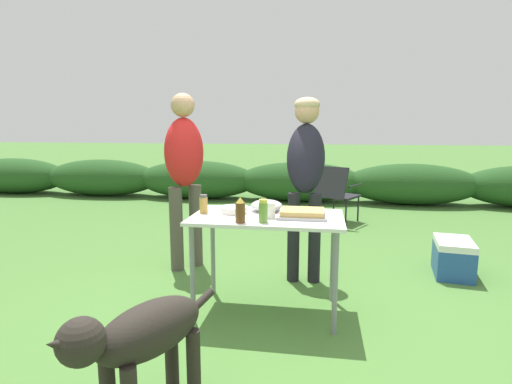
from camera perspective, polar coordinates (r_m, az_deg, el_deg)
The scene contains 15 objects.
ground_plane at distance 3.16m, azimuth 1.56°, elevation -16.59°, with size 60.00×60.00×0.00m, color #477533.
shrub_hedge at distance 7.52m, azimuth 6.24°, elevation 1.47°, with size 14.40×0.90×0.73m.
folding_table at distance 2.93m, azimuth 1.61°, elevation -4.86°, with size 1.10×0.64×0.74m.
food_tray at distance 2.88m, azimuth 6.65°, elevation -3.07°, with size 0.35×0.28×0.06m.
plate_stack at distance 3.01m, azimuth -3.09°, elevation -2.54°, with size 0.20×0.20×0.05m, color white.
mixing_bowl at distance 3.06m, azimuth 1.51°, elevation -1.95°, with size 0.24×0.24×0.09m, color silver.
paper_cup_stack at distance 2.83m, azimuth 1.95°, elevation -2.64°, with size 0.08×0.08×0.11m, color white.
relish_jar at distance 2.69m, azimuth 0.95°, elevation -2.76°, with size 0.06×0.06×0.16m.
beer_bottle at distance 2.69m, azimuth -2.26°, elevation -2.66°, with size 0.07×0.07×0.17m.
spice_jar at distance 3.01m, azimuth -7.50°, elevation -1.73°, with size 0.06×0.06×0.14m.
standing_person_in_olive_jacket at distance 3.61m, azimuth 7.11°, elevation 3.92°, with size 0.35×0.48×1.65m.
standing_person_in_dark_puffer at distance 3.89m, azimuth -10.18°, elevation 3.74°, with size 0.47×0.48×1.69m.
dog at distance 1.99m, azimuth -16.08°, elevation -19.45°, with size 0.52×0.83×0.64m.
camp_chair_green_behind_table at distance 5.84m, azimuth 11.44°, elevation 0.10°, with size 0.69×0.74×0.83m.
cooler_box at distance 4.22m, azimuth 26.33°, elevation -8.39°, with size 0.39×0.52×0.34m.
Camera 1 is at (0.37, -2.82, 1.38)m, focal length 28.00 mm.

